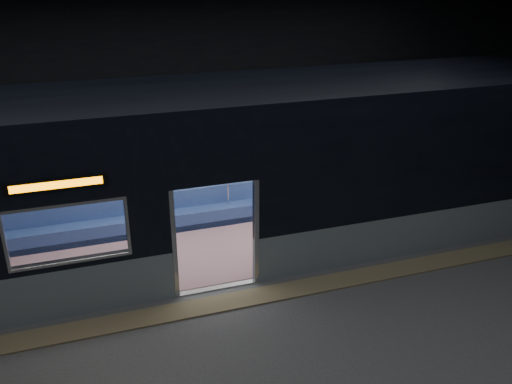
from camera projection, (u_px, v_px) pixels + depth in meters
station_floor at (234, 322)px, 8.94m from camera, size 24.00×14.00×0.01m
station_envelope at (230, 103)px, 7.51m from camera, size 24.00×14.00×5.00m
tactile_strip at (225, 303)px, 9.41m from camera, size 22.80×0.50×0.03m
metro_car at (195, 166)px, 10.44m from camera, size 18.00×3.04×3.35m
passenger at (326, 178)px, 12.69m from camera, size 0.46×0.73×1.40m
handbag at (330, 187)px, 12.54m from camera, size 0.29×0.26×0.13m
transit_map at (246, 155)px, 12.14m from camera, size 1.05×0.03×0.68m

